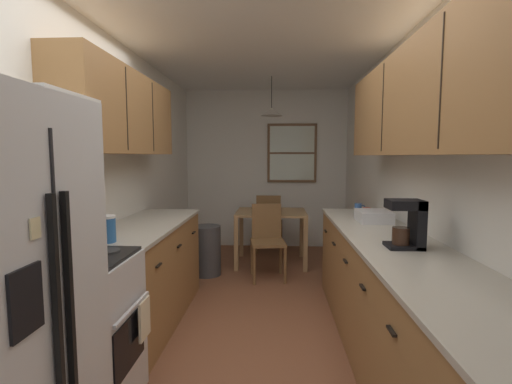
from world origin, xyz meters
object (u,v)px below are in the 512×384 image
at_px(dining_chair_near, 267,237).
at_px(microwave_over_range, 45,125).
at_px(trash_bin, 207,250).
at_px(coffee_maker, 409,223).
at_px(mug_spare, 358,208).
at_px(storage_canister, 107,229).
at_px(stove_range, 75,333).
at_px(dining_chair_far, 269,221).
at_px(dish_rack, 373,216).
at_px(dining_table, 271,220).
at_px(mug_by_coffeemaker, 367,212).

bearing_deg(dining_chair_near, microwave_over_range, -115.53).
height_order(trash_bin, coffee_maker, coffee_maker).
xyz_separation_m(trash_bin, mug_spare, (1.73, -0.58, 0.64)).
bearing_deg(storage_canister, trash_bin, 81.67).
relative_size(stove_range, dining_chair_far, 1.22).
xyz_separation_m(storage_canister, mug_spare, (2.03, 1.47, -0.05)).
height_order(dining_chair_far, mug_spare, mug_spare).
bearing_deg(trash_bin, dining_chair_far, 55.87).
distance_m(dining_chair_far, coffee_maker, 3.40).
bearing_deg(dining_chair_near, dish_rack, -47.77).
xyz_separation_m(dining_chair_near, coffee_maker, (0.96, -2.04, 0.56)).
relative_size(stove_range, dish_rack, 3.24).
bearing_deg(stove_range, microwave_over_range, 179.97).
relative_size(dining_table, mug_spare, 8.50).
relative_size(dining_chair_far, mug_by_coffeemaker, 7.86).
bearing_deg(mug_by_coffeemaker, mug_spare, 93.35).
height_order(dining_chair_near, coffee_maker, coffee_maker).
relative_size(dining_chair_far, coffee_maker, 2.87).
height_order(stove_range, dining_table, stove_range).
bearing_deg(dining_chair_far, mug_by_coffeemaker, -63.51).
distance_m(dining_chair_far, dish_rack, 2.51).
distance_m(trash_bin, dish_rack, 2.18).
height_order(mug_by_coffeemaker, dish_rack, dish_rack).
relative_size(microwave_over_range, coffee_maker, 1.79).
height_order(dining_chair_far, dish_rack, dish_rack).
relative_size(dining_chair_near, coffee_maker, 2.87).
height_order(coffee_maker, mug_spare, coffee_maker).
relative_size(dining_table, dining_chair_far, 1.06).
distance_m(stove_range, dish_rack, 2.50).
xyz_separation_m(dining_chair_far, mug_by_coffeemaker, (0.99, -1.99, 0.45)).
bearing_deg(microwave_over_range, storage_canister, 76.72).
bearing_deg(dining_chair_far, dining_chair_near, -89.86).
height_order(trash_bin, dish_rack, dish_rack).
xyz_separation_m(dining_chair_near, mug_spare, (0.97, -0.52, 0.45)).
height_order(dining_chair_near, trash_bin, dining_chair_near).
xyz_separation_m(mug_by_coffeemaker, dish_rack, (-0.01, -0.27, 0.00)).
distance_m(stove_range, dining_chair_near, 2.67).
bearing_deg(dining_chair_far, storage_canister, -108.47).
bearing_deg(trash_bin, storage_canister, -98.33).
bearing_deg(dining_table, mug_by_coffeemaker, -55.86).
distance_m(storage_canister, coffee_maker, 2.02).
distance_m(coffee_maker, mug_spare, 1.52).
xyz_separation_m(microwave_over_range, mug_spare, (2.14, 1.93, -0.72)).
xyz_separation_m(dining_chair_far, trash_bin, (-0.76, -1.12, -0.19)).
xyz_separation_m(dining_table, dining_chair_far, (-0.04, 0.59, -0.12)).
distance_m(stove_range, coffee_maker, 2.14).
distance_m(mug_spare, dish_rack, 0.56).
bearing_deg(mug_spare, storage_canister, -144.12).
distance_m(stove_range, mug_spare, 2.84).
xyz_separation_m(dining_table, storage_canister, (-1.10, -2.58, 0.38)).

